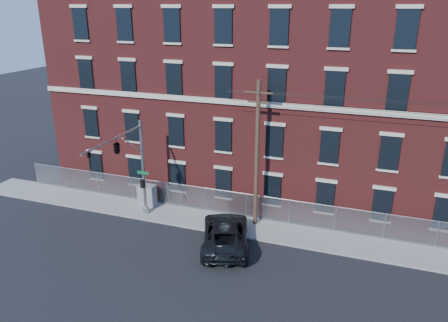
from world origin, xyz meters
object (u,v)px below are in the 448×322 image
Objects in this scene: traffic_signal_mast at (124,155)px; pickup_truck at (225,233)px; utility_cabinet at (147,195)px; utility_pole_near at (257,153)px.

pickup_truck is at bearing 1.17° from traffic_signal_mast.
utility_cabinet is at bearing 98.03° from traffic_signal_mast.
utility_pole_near reaches higher than utility_cabinet.
pickup_truck is at bearing -108.11° from utility_pole_near.
utility_pole_near is 1.64× the size of pickup_truck.
traffic_signal_mast is 0.70× the size of utility_pole_near.
traffic_signal_mast is at bearing -80.39° from utility_cabinet.
utility_pole_near reaches higher than pickup_truck.
utility_cabinet is at bearing 179.84° from utility_pole_near.
utility_pole_near is at bearing 23.14° from traffic_signal_mast.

